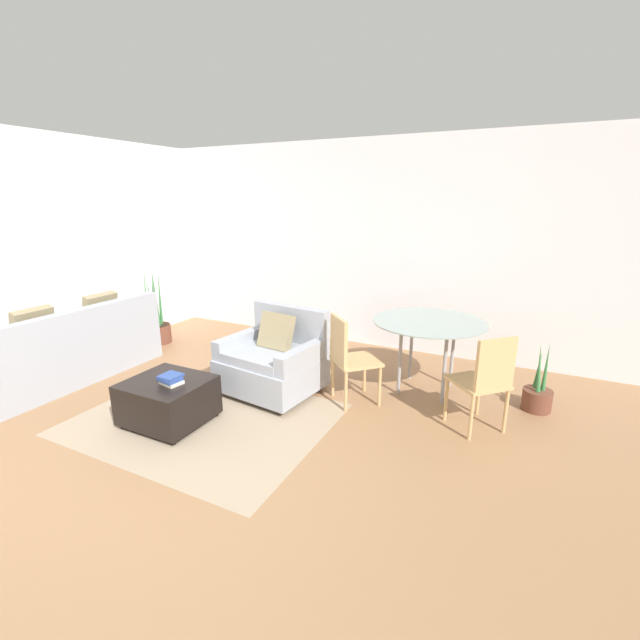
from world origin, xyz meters
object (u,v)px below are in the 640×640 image
object	(u,v)px
armchair	(274,361)
ottoman	(168,400)
book_stack	(171,379)
dining_chair_near_right	(485,377)
tv_remote_primary	(173,375)
dining_chair_near_left	(348,354)
potted_plant_small	(538,395)
dining_table	(429,328)
couch	(68,353)
potted_plant	(156,328)

from	to	relation	value
armchair	ottoman	distance (m)	1.13
book_stack	dining_chair_near_right	bearing A→B (deg)	24.16
tv_remote_primary	dining_chair_near_left	bearing A→B (deg)	36.17
potted_plant_small	armchair	bearing A→B (deg)	-163.15
ottoman	dining_table	size ratio (longest dim) A/B	0.61
couch	dining_chair_near_left	distance (m)	3.23
ottoman	armchair	bearing A→B (deg)	63.42
ottoman	book_stack	distance (m)	0.24
potted_plant	dining_chair_near_left	size ratio (longest dim) A/B	1.23
couch	dining_chair_near_left	xyz separation A→B (m)	(3.12, 0.83, 0.22)
dining_chair_near_left	potted_plant_small	xyz separation A→B (m)	(1.72, 0.67, -0.36)
ottoman	potted_plant_small	world-z (taller)	potted_plant_small
tv_remote_primary	potted_plant_small	xyz separation A→B (m)	(3.07, 1.66, -0.26)
ottoman	dining_table	world-z (taller)	dining_table
armchair	dining_chair_near_left	distance (m)	0.84
potted_plant	dining_chair_near_left	distance (m)	3.24
potted_plant	tv_remote_primary	bearing A→B (deg)	-39.51
book_stack	dining_chair_near_right	xyz separation A→B (m)	(2.51, 1.13, 0.06)
armchair	dining_chair_near_left	size ratio (longest dim) A/B	1.16
armchair	book_stack	bearing A→B (deg)	-112.24
ottoman	dining_chair_near_right	size ratio (longest dim) A/B	0.79
tv_remote_primary	dining_chair_near_left	distance (m)	1.68
potted_plant	dining_table	world-z (taller)	potted_plant
dining_table	dining_chair_near_left	xyz separation A→B (m)	(-0.64, -0.64, -0.18)
armchair	dining_table	world-z (taller)	armchair
dining_table	dining_chair_near_left	distance (m)	0.92
armchair	book_stack	xyz separation A→B (m)	(-0.42, -1.03, 0.11)
ottoman	potted_plant_small	xyz separation A→B (m)	(3.04, 1.77, -0.07)
ottoman	potted_plant_small	distance (m)	3.52
dining_chair_near_left	dining_chair_near_right	bearing A→B (deg)	0.00
potted_plant	dining_table	bearing A→B (deg)	1.77
ottoman	tv_remote_primary	bearing A→B (deg)	107.40
couch	armchair	xyz separation A→B (m)	(2.31, 0.74, 0.04)
ottoman	tv_remote_primary	xyz separation A→B (m)	(-0.04, 0.12, 0.19)
dining_table	potted_plant_small	distance (m)	1.21
couch	dining_chair_near_right	bearing A→B (deg)	10.73
tv_remote_primary	couch	bearing A→B (deg)	175.01
armchair	dining_chair_near_left	bearing A→B (deg)	6.76
armchair	potted_plant_small	xyz separation A→B (m)	(2.53, 0.77, -0.19)
couch	tv_remote_primary	xyz separation A→B (m)	(1.77, -0.15, 0.12)
book_stack	dining_chair_near_right	world-z (taller)	dining_chair_near_right
dining_chair_near_left	potted_plant_small	distance (m)	1.89
potted_plant	dining_table	size ratio (longest dim) A/B	0.95
book_stack	potted_plant	world-z (taller)	potted_plant
armchair	couch	bearing A→B (deg)	-162.28
book_stack	potted_plant_small	size ratio (longest dim) A/B	0.30
dining_chair_near_right	armchair	bearing A→B (deg)	-177.36
potted_plant_small	ottoman	bearing A→B (deg)	-149.72
ottoman	book_stack	size ratio (longest dim) A/B	3.40
dining_chair_near_left	potted_plant_small	world-z (taller)	dining_chair_near_left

